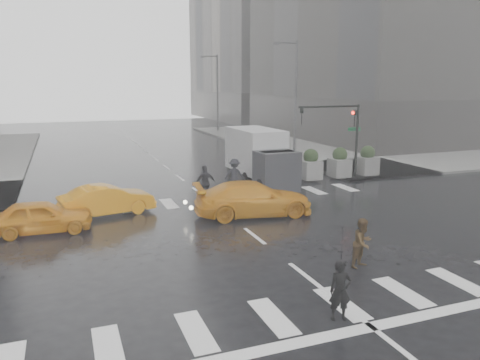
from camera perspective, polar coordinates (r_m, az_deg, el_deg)
name	(u,v)px	position (r m, az deg, el deg)	size (l,w,h in m)	color
ground	(255,236)	(18.03, 1.78, -6.83)	(120.00, 120.00, 0.00)	black
sidewalk_ne	(384,149)	(42.66, 17.14, 3.59)	(35.00, 35.00, 0.15)	slate
building_ne_far	(287,17)	(80.80, 5.80, 19.17)	(26.05, 26.05, 36.00)	gray
road_markings	(255,236)	(18.02, 1.78, -6.81)	(18.00, 48.00, 0.01)	silver
traffic_signal_pole	(343,126)	(28.55, 12.46, 6.40)	(4.45, 0.42, 4.50)	black
street_lamp_near	(294,93)	(38.02, 6.61, 10.47)	(2.15, 0.22, 9.00)	#59595B
street_lamp_far	(216,90)	(56.53, -2.91, 10.92)	(2.15, 0.22, 9.00)	#59595B
planter_west	(311,165)	(27.96, 8.60, 1.81)	(1.10, 1.10, 1.80)	slate
planter_mid	(340,163)	(28.99, 12.05, 2.04)	(1.10, 1.10, 1.80)	slate
planter_east	(367,161)	(30.11, 15.25, 2.24)	(1.10, 1.10, 1.80)	slate
pedestrian_black	(342,256)	(11.66, 12.32, -9.01)	(1.20, 1.21, 2.43)	black
pedestrian_brown	(363,243)	(15.36, 14.74, -7.43)	(0.78, 0.60, 1.60)	#3F2C16
pedestrian_far_a	(205,183)	(23.06, -4.26, -0.41)	(1.05, 0.64, 1.79)	black
pedestrian_far_b	(235,175)	(25.30, -0.67, 0.65)	(1.13, 0.62, 1.74)	black
taxi_front	(41,217)	(19.79, -23.14, -4.13)	(1.53, 3.81, 1.30)	orange
taxi_mid	(107,200)	(21.49, -15.90, -2.35)	(1.43, 4.09, 1.35)	orange
taxi_rear	(254,199)	(20.56, 1.66, -2.29)	(2.11, 4.59, 1.51)	orange
box_truck	(261,156)	(26.76, 2.54, 2.99)	(2.21, 5.90, 3.13)	#BBBCBE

